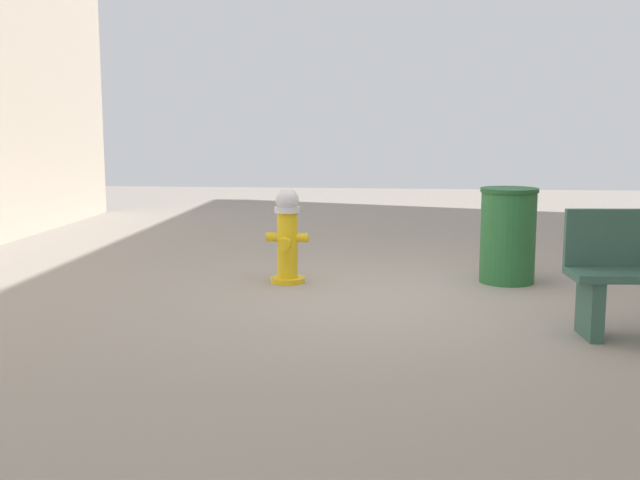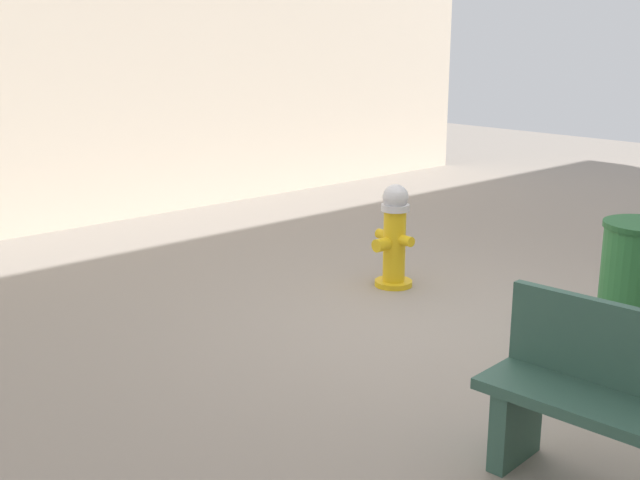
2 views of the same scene
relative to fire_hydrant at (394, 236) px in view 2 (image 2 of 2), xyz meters
name	(u,v)px [view 2 (image 2 of 2)]	position (x,y,z in m)	size (l,w,h in m)	color
ground_plane	(444,331)	(-1.06, 0.55, -0.48)	(23.40, 23.40, 0.00)	gray
fire_hydrant	(394,236)	(0.00, 0.00, 0.00)	(0.43, 0.41, 0.95)	gold
trash_bin	(638,286)	(-2.19, -0.23, 0.00)	(0.57, 0.57, 0.95)	#266633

